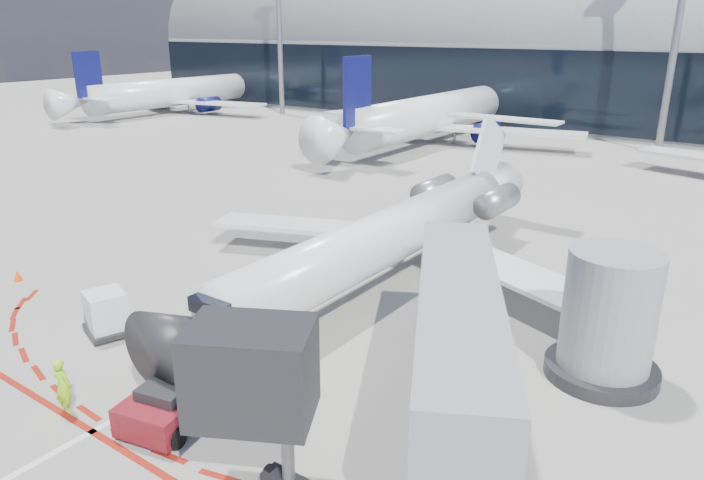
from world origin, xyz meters
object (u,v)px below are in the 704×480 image
Objects in this scene: regional_jet at (397,231)px; ramp_worker at (63,386)px; pushback_tug at (173,402)px; uld_container at (106,313)px.

ramp_worker is at bearing -98.77° from regional_jet.
pushback_tug is at bearing -159.75° from ramp_worker.
regional_jet is at bearing 81.66° from uld_container.
pushback_tug is 7.41m from uld_container.
regional_jet is 11.96× the size of uld_container.
uld_container is (-7.03, 2.34, 0.29)m from pushback_tug.
uld_container is at bearing -117.09° from regional_jet.
ramp_worker is at bearing -28.86° from uld_container.
regional_jet reaches higher than pushback_tug.
pushback_tug is 2.32× the size of uld_container.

